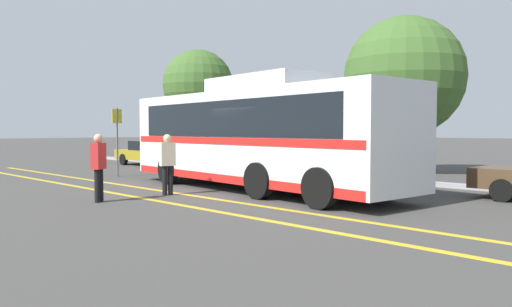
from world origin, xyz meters
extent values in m
plane|color=#423F3D|center=(0.00, 0.00, 0.00)|extent=(220.00, 220.00, 0.00)
cube|color=gold|center=(-0.65, -2.01, 0.00)|extent=(30.72, 0.20, 0.01)
cube|color=gold|center=(-0.65, -3.32, 0.00)|extent=(30.72, 0.20, 0.01)
cube|color=#99999E|center=(-0.65, 5.16, 0.07)|extent=(38.72, 0.36, 0.15)
cube|color=silver|center=(-0.65, 0.19, 1.68)|extent=(10.91, 3.54, 2.72)
cube|color=black|center=(-0.65, 0.19, 2.20)|extent=(9.42, 3.44, 1.06)
cube|color=red|center=(-0.65, 0.19, 1.55)|extent=(10.70, 3.56, 0.20)
cube|color=red|center=(-0.65, 0.19, 0.44)|extent=(10.70, 3.55, 0.24)
cube|color=black|center=(-6.00, 0.70, 1.73)|extent=(0.25, 2.23, 2.01)
cube|color=black|center=(-6.00, 0.70, 2.89)|extent=(0.21, 1.77, 0.24)
cube|color=silver|center=(-0.11, 0.14, 3.26)|extent=(3.93, 2.38, 0.44)
cube|color=black|center=(-6.28, 0.73, 0.55)|extent=(0.22, 1.90, 0.04)
cube|color=black|center=(-6.28, 0.73, 0.35)|extent=(0.22, 1.90, 0.04)
cylinder|color=black|center=(-4.07, -0.71, 0.50)|extent=(1.02, 0.37, 1.00)
cylinder|color=black|center=(-3.84, 1.72, 0.50)|extent=(1.02, 0.37, 1.00)
cylinder|color=black|center=(0.84, -1.17, 0.50)|extent=(1.02, 0.37, 1.00)
cylinder|color=black|center=(1.07, 1.26, 0.50)|extent=(1.02, 0.37, 1.00)
cylinder|color=black|center=(3.08, -1.38, 0.50)|extent=(1.02, 0.37, 1.00)
cylinder|color=black|center=(3.31, 1.04, 0.50)|extent=(1.02, 0.37, 1.00)
cube|color=olive|center=(-12.15, 3.90, 0.56)|extent=(4.88, 1.82, 0.52)
cube|color=black|center=(-12.27, 3.90, 1.06)|extent=(2.05, 1.58, 0.49)
cylinder|color=black|center=(-10.63, 4.74, 0.30)|extent=(0.60, 0.20, 0.60)
cylinder|color=black|center=(-10.64, 3.05, 0.30)|extent=(0.60, 0.20, 0.60)
cylinder|color=black|center=(-13.65, 4.76, 0.30)|extent=(0.60, 0.20, 0.60)
cylinder|color=black|center=(-13.66, 3.07, 0.30)|extent=(0.60, 0.20, 0.60)
cube|color=silver|center=(-5.26, 4.12, 0.65)|extent=(4.64, 2.13, 0.69)
cube|color=black|center=(-5.15, 4.13, 1.20)|extent=(2.00, 1.74, 0.41)
cylinder|color=black|center=(-6.61, 3.16, 0.30)|extent=(0.61, 0.24, 0.60)
cylinder|color=black|center=(-6.72, 4.91, 0.30)|extent=(0.61, 0.24, 0.60)
cylinder|color=black|center=(-3.80, 3.33, 0.30)|extent=(0.61, 0.24, 0.60)
cylinder|color=black|center=(-3.91, 5.09, 0.30)|extent=(0.61, 0.24, 0.60)
cube|color=black|center=(0.53, 3.76, 0.56)|extent=(4.23, 1.88, 0.52)
cube|color=black|center=(0.43, 3.76, 1.03)|extent=(1.78, 1.65, 0.41)
cylinder|color=black|center=(1.84, 4.65, 0.30)|extent=(0.60, 0.20, 0.60)
cylinder|color=black|center=(1.84, 2.87, 0.30)|extent=(0.60, 0.20, 0.60)
cylinder|color=black|center=(-0.78, 4.65, 0.30)|extent=(0.60, 0.20, 0.60)
cylinder|color=black|center=(-0.78, 2.87, 0.30)|extent=(0.60, 0.20, 0.60)
cylinder|color=black|center=(5.66, 2.97, 0.30)|extent=(0.60, 0.20, 0.60)
cylinder|color=black|center=(-1.59, -2.54, 0.42)|extent=(0.14, 0.14, 0.85)
cylinder|color=black|center=(-1.55, -2.38, 0.42)|extent=(0.14, 0.14, 0.85)
cube|color=beige|center=(-1.57, -2.46, 1.18)|extent=(0.32, 0.46, 0.67)
sphere|color=beige|center=(-1.57, -2.46, 1.64)|extent=(0.23, 0.23, 0.23)
cylinder|color=black|center=(-1.73, -4.44, 0.43)|extent=(0.14, 0.14, 0.86)
cylinder|color=black|center=(-1.64, -4.58, 0.43)|extent=(0.14, 0.14, 0.86)
cube|color=red|center=(-1.68, -4.51, 1.20)|extent=(0.41, 0.47, 0.68)
sphere|color=tan|center=(-1.68, -4.51, 1.66)|extent=(0.23, 0.23, 0.23)
cylinder|color=#59595E|center=(-7.80, -0.56, 1.38)|extent=(0.07, 0.07, 2.76)
cube|color=yellow|center=(-7.80, -0.56, 2.43)|extent=(0.07, 0.40, 0.56)
cylinder|color=#513823|center=(-0.45, 8.91, 1.11)|extent=(0.28, 0.28, 2.23)
sphere|color=#3D6028|center=(-0.45, 8.91, 4.15)|extent=(5.12, 5.12, 5.12)
cylinder|color=#513823|center=(-13.73, 8.20, 1.50)|extent=(0.28, 0.28, 3.00)
sphere|color=#3D6028|center=(-13.73, 8.20, 4.60)|extent=(4.27, 4.27, 4.27)
camera|label=1|loc=(10.32, -10.67, 1.86)|focal=35.00mm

